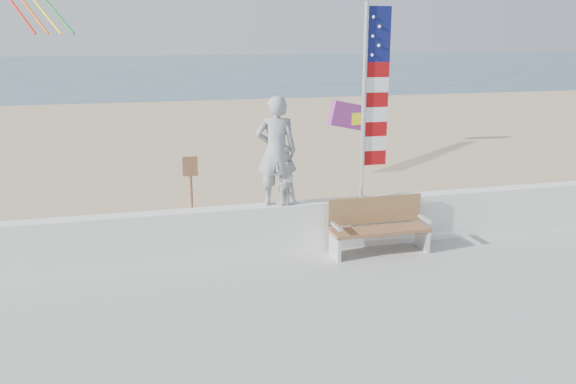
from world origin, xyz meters
name	(u,v)px	position (x,y,z in m)	size (l,w,h in m)	color
ground	(305,307)	(0.00, 0.00, 0.00)	(220.00, 220.00, 0.00)	#314F62
sand	(218,175)	(0.00, 9.00, 0.04)	(90.00, 40.00, 0.08)	tan
seawall	(274,229)	(0.00, 2.00, 0.63)	(30.00, 0.35, 0.90)	white
adult	(276,151)	(0.04, 2.00, 2.05)	(0.71, 0.47, 1.94)	gray
child	(283,175)	(0.16, 2.00, 1.61)	(0.52, 0.40, 1.07)	silver
bench	(378,225)	(1.82, 1.55, 0.69)	(1.80, 0.57, 1.00)	#8C5E3D
flag	(371,94)	(1.78, 2.00, 2.99)	(0.50, 0.08, 3.50)	silver
parafoil_kite	(352,116)	(2.31, 4.29, 2.29)	(1.06, 0.30, 0.72)	red
sign	(191,184)	(-1.23, 4.48, 0.94)	(0.32, 0.07, 1.46)	#8E6544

